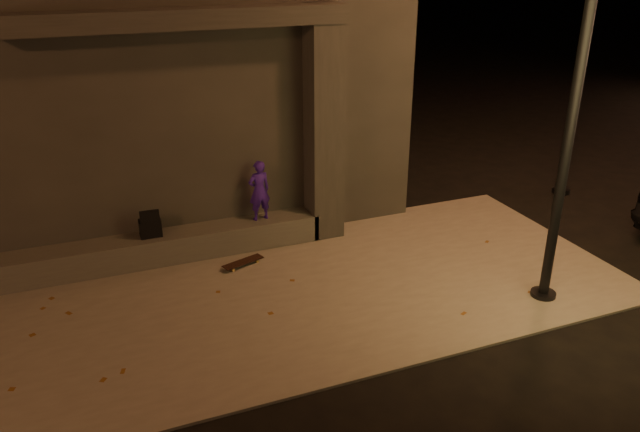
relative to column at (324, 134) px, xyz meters
name	(u,v)px	position (x,y,z in m)	size (l,w,h in m)	color
ground	(310,382)	(-1.70, -3.75, -1.84)	(120.00, 120.00, 0.00)	black
sidewalk	(261,299)	(-1.70, -1.75, -1.82)	(11.00, 4.40, 0.04)	slate
building	(132,71)	(-2.70, 2.74, 0.77)	(9.00, 5.10, 5.22)	#373432
ledge	(138,251)	(-3.20, 0.00, -1.58)	(6.00, 0.55, 0.45)	#55534D
column	(324,134)	(0.00, 0.00, 0.00)	(0.55, 0.55, 3.60)	#373432
canopy	(180,18)	(-2.20, 0.05, 1.94)	(5.00, 0.70, 0.28)	#373432
skateboarder	(259,190)	(-1.16, 0.00, -0.83)	(0.38, 0.25, 1.03)	#3B19A3
backpack	(150,227)	(-2.96, 0.00, -1.19)	(0.34, 0.23, 0.48)	black
skateboard	(243,262)	(-1.67, -0.69, -1.74)	(0.71, 0.38, 0.08)	black
street_lamp_0	(591,1)	(2.15, -3.22, 2.28)	(0.36, 0.36, 7.26)	black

